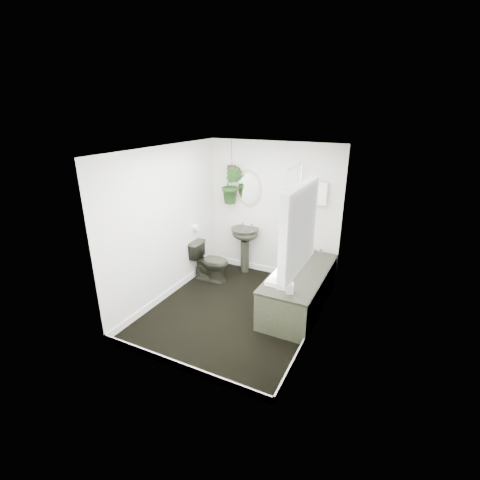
% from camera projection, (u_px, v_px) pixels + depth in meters
% --- Properties ---
extents(floor, '(2.30, 2.80, 0.02)m').
position_uv_depth(floor, '(235.00, 310.00, 5.12)').
color(floor, black).
rests_on(floor, ground).
extents(ceiling, '(2.30, 2.80, 0.02)m').
position_uv_depth(ceiling, '(235.00, 149.00, 4.29)').
color(ceiling, white).
rests_on(ceiling, ground).
extents(wall_back, '(2.30, 0.02, 2.30)m').
position_uv_depth(wall_back, '(273.00, 211.00, 5.89)').
color(wall_back, white).
rests_on(wall_back, ground).
extents(wall_front, '(2.30, 0.02, 2.30)m').
position_uv_depth(wall_front, '(172.00, 280.00, 3.53)').
color(wall_front, white).
rests_on(wall_front, ground).
extents(wall_left, '(0.02, 2.80, 2.30)m').
position_uv_depth(wall_left, '(166.00, 225.00, 5.19)').
color(wall_left, white).
rests_on(wall_left, ground).
extents(wall_right, '(0.02, 2.80, 2.30)m').
position_uv_depth(wall_right, '(320.00, 251.00, 4.22)').
color(wall_right, white).
rests_on(wall_right, ground).
extents(skirting, '(2.30, 2.80, 0.10)m').
position_uv_depth(skirting, '(235.00, 307.00, 5.10)').
color(skirting, white).
rests_on(skirting, floor).
extents(bathtub, '(0.72, 1.72, 0.58)m').
position_uv_depth(bathtub, '(299.00, 289.00, 5.10)').
color(bathtub, black).
rests_on(bathtub, floor).
extents(bath_screen, '(0.04, 0.72, 1.40)m').
position_uv_depth(bath_screen, '(292.00, 213.00, 5.29)').
color(bath_screen, silver).
rests_on(bath_screen, bathtub).
extents(shower_box, '(0.20, 0.10, 0.35)m').
position_uv_depth(shower_box, '(321.00, 193.00, 5.35)').
color(shower_box, white).
rests_on(shower_box, wall_back).
extents(oval_mirror, '(0.46, 0.03, 0.62)m').
position_uv_depth(oval_mirror, '(248.00, 188.00, 5.91)').
color(oval_mirror, tan).
rests_on(oval_mirror, wall_back).
extents(wall_sconce, '(0.04, 0.04, 0.22)m').
position_uv_depth(wall_sconce, '(228.00, 192.00, 6.11)').
color(wall_sconce, black).
rests_on(wall_sconce, wall_back).
extents(toilet_roll_holder, '(0.11, 0.11, 0.11)m').
position_uv_depth(toilet_roll_holder, '(196.00, 227.00, 5.84)').
color(toilet_roll_holder, white).
rests_on(toilet_roll_holder, wall_left).
extents(window_recess, '(0.08, 1.00, 0.90)m').
position_uv_depth(window_recess, '(299.00, 229.00, 3.49)').
color(window_recess, white).
rests_on(window_recess, wall_right).
extents(window_sill, '(0.18, 1.00, 0.04)m').
position_uv_depth(window_sill, '(291.00, 265.00, 3.67)').
color(window_sill, white).
rests_on(window_sill, wall_right).
extents(window_blinds, '(0.01, 0.86, 0.76)m').
position_uv_depth(window_blinds, '(295.00, 228.00, 3.51)').
color(window_blinds, white).
rests_on(window_blinds, wall_right).
extents(toilet, '(0.68, 0.42, 0.67)m').
position_uv_depth(toilet, '(211.00, 261.00, 5.92)').
color(toilet, black).
rests_on(toilet, floor).
extents(pedestal_sink, '(0.57, 0.52, 0.82)m').
position_uv_depth(pedestal_sink, '(245.00, 250.00, 6.19)').
color(pedestal_sink, black).
rests_on(pedestal_sink, floor).
extents(sill_plant, '(0.23, 0.21, 0.22)m').
position_uv_depth(sill_plant, '(297.00, 244.00, 3.87)').
color(sill_plant, black).
rests_on(sill_plant, window_sill).
extents(hanging_plant, '(0.41, 0.36, 0.65)m').
position_uv_depth(hanging_plant, '(232.00, 185.00, 5.90)').
color(hanging_plant, black).
rests_on(hanging_plant, ceiling).
extents(soap_bottle, '(0.12, 0.12, 0.21)m').
position_uv_depth(soap_bottle, '(290.00, 286.00, 4.38)').
color(soap_bottle, black).
rests_on(soap_bottle, bathtub).
extents(hanging_pot, '(0.16, 0.16, 0.12)m').
position_uv_depth(hanging_pot, '(232.00, 169.00, 5.80)').
color(hanging_pot, '#32231C').
rests_on(hanging_pot, ceiling).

